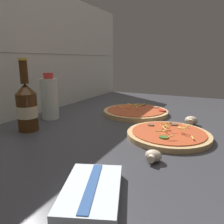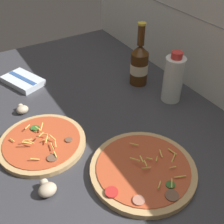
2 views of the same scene
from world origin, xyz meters
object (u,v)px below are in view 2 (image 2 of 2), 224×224
oil_bottle (173,79)px  mushroom_left (22,109)px  pizza_far (143,170)px  mushroom_right (47,189)px  beer_bottle (139,64)px  dish_towel (23,81)px  pizza_near (42,143)px

oil_bottle → mushroom_left: 55.43cm
pizza_far → mushroom_right: pizza_far is taller
pizza_far → mushroom_left: pizza_far is taller
beer_bottle → mushroom_right: size_ratio=4.99×
mushroom_left → dish_towel: size_ratio=0.23×
mushroom_left → mushroom_right: bearing=-7.1°
beer_bottle → mushroom_left: bearing=-95.7°
beer_bottle → mushroom_right: beer_bottle is taller
pizza_far → oil_bottle: oil_bottle is taller
oil_bottle → dish_towel: bearing=-131.7°
pizza_near → oil_bottle: bearing=88.6°
pizza_near → pizza_far: same height
mushroom_right → dish_towel: (-56.56, 10.70, -0.48)cm
oil_bottle → beer_bottle: bearing=-166.6°
beer_bottle → mushroom_left: 47.92cm
dish_towel → pizza_near: bearing=-8.4°
dish_towel → beer_bottle: bearing=59.7°
mushroom_right → pizza_far: bearing=74.4°
pizza_far → oil_bottle: (-23.75, 30.09, 7.91)cm
pizza_near → mushroom_right: pizza_near is taller
mushroom_right → pizza_near: bearing=164.3°
pizza_near → dish_towel: pizza_near is taller
beer_bottle → mushroom_right: 61.55cm
pizza_near → mushroom_right: 18.55cm
beer_bottle → oil_bottle: bearing=13.4°
mushroom_left → mushroom_right: (37.22, -4.63, 0.23)cm
pizza_near → dish_towel: (-38.72, 5.69, 0.28)cm
mushroom_left → dish_towel: bearing=162.6°
beer_bottle → oil_bottle: 16.35cm
pizza_far → mushroom_right: bearing=-105.6°
pizza_near → pizza_far: 32.27cm
pizza_far → mushroom_right: (-7.12, -25.45, 0.64)cm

